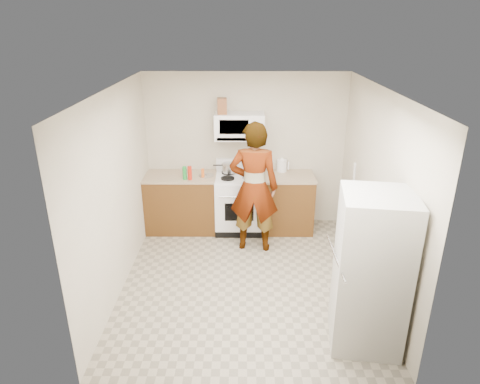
{
  "coord_description": "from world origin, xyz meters",
  "views": [
    {
      "loc": [
        -0.05,
        -4.88,
        3.23
      ],
      "look_at": [
        -0.08,
        0.55,
        1.03
      ],
      "focal_mm": 32.0,
      "sensor_mm": 36.0,
      "label": 1
    }
  ],
  "objects_px": {
    "gas_range": "(239,202)",
    "person": "(254,188)",
    "fridge": "(371,272)",
    "kettle": "(282,166)",
    "microwave": "(239,126)",
    "saucepan": "(230,168)"
  },
  "relations": [
    {
      "from": "saucepan",
      "to": "gas_range",
      "type": "bearing_deg",
      "value": -39.31
    },
    {
      "from": "microwave",
      "to": "gas_range",
      "type": "bearing_deg",
      "value": -90.0
    },
    {
      "from": "kettle",
      "to": "fridge",
      "type": "bearing_deg",
      "value": -94.11
    },
    {
      "from": "microwave",
      "to": "saucepan",
      "type": "bearing_deg",
      "value": -179.36
    },
    {
      "from": "gas_range",
      "to": "fridge",
      "type": "bearing_deg",
      "value": -62.73
    },
    {
      "from": "gas_range",
      "to": "saucepan",
      "type": "bearing_deg",
      "value": 140.69
    },
    {
      "from": "gas_range",
      "to": "saucepan",
      "type": "relative_size",
      "value": 4.63
    },
    {
      "from": "kettle",
      "to": "saucepan",
      "type": "relative_size",
      "value": 0.78
    },
    {
      "from": "kettle",
      "to": "microwave",
      "type": "bearing_deg",
      "value": 169.88
    },
    {
      "from": "gas_range",
      "to": "person",
      "type": "bearing_deg",
      "value": -71.06
    },
    {
      "from": "gas_range",
      "to": "kettle",
      "type": "height_order",
      "value": "gas_range"
    },
    {
      "from": "microwave",
      "to": "kettle",
      "type": "height_order",
      "value": "microwave"
    },
    {
      "from": "person",
      "to": "fridge",
      "type": "distance_m",
      "value": 2.31
    },
    {
      "from": "gas_range",
      "to": "saucepan",
      "type": "xyz_separation_m",
      "value": [
        -0.15,
        0.13,
        0.54
      ]
    },
    {
      "from": "microwave",
      "to": "kettle",
      "type": "xyz_separation_m",
      "value": [
        0.69,
        0.09,
        -0.67
      ]
    },
    {
      "from": "person",
      "to": "fridge",
      "type": "bearing_deg",
      "value": 125.25
    },
    {
      "from": "saucepan",
      "to": "person",
      "type": "bearing_deg",
      "value": -63.89
    },
    {
      "from": "saucepan",
      "to": "kettle",
      "type": "bearing_deg",
      "value": 6.05
    },
    {
      "from": "kettle",
      "to": "saucepan",
      "type": "distance_m",
      "value": 0.85
    },
    {
      "from": "person",
      "to": "saucepan",
      "type": "bearing_deg",
      "value": -58.29
    },
    {
      "from": "microwave",
      "to": "saucepan",
      "type": "distance_m",
      "value": 0.7
    },
    {
      "from": "fridge",
      "to": "kettle",
      "type": "height_order",
      "value": "fridge"
    }
  ]
}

